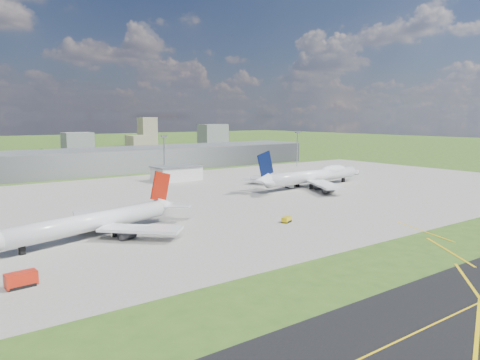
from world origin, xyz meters
TOP-DOWN VIEW (x-y plane):
  - ground at (0.00, 150.00)m, footprint 1400.00×1400.00m
  - apron at (10.00, 40.00)m, footprint 360.00×190.00m
  - terminal at (0.00, 165.00)m, footprint 300.00×42.00m
  - ops_building at (10.00, 100.00)m, footprint 26.00×16.00m
  - mast_center at (10.00, 115.00)m, footprint 3.50×2.00m
  - mast_east at (120.00, 115.00)m, footprint 3.50×2.00m
  - airliner_red_twin at (-72.16, 1.31)m, footprint 65.87×50.33m
  - airliner_blue_quad at (55.70, 35.53)m, footprint 79.47×62.21m
  - crash_tender at (-101.06, -31.17)m, footprint 6.72×3.39m
  - tug_yellow at (-12.06, -18.85)m, footprint 4.56×3.61m
  - van_white_near at (42.83, 39.41)m, footprint 3.59×5.84m
  - van_white_far at (117.14, 56.66)m, footprint 5.58×4.96m
  - bldg_c at (20.00, 310.00)m, footprint 26.00×20.00m
  - bldg_ce at (100.00, 350.00)m, footprint 22.00×24.00m
  - bldg_e at (180.00, 320.00)m, footprint 30.00×22.00m
  - bldg_tall_e at (140.00, 410.00)m, footprint 20.00×18.00m
  - tree_c at (-20.00, 280.00)m, footprint 8.10×8.10m
  - tree_e at (70.00, 275.00)m, footprint 7.65×7.65m
  - tree_far_e at (160.00, 285.00)m, footprint 6.30×6.30m

SIDE VIEW (x-z plane):
  - ground at x=0.00m, z-range 0.00..0.00m
  - apron at x=10.00m, z-range 0.00..0.08m
  - tug_yellow at x=-12.06m, z-range 0.03..1.98m
  - van_white_far at x=117.14m, z-range 0.01..2.65m
  - van_white_near at x=42.83m, z-range 0.01..2.75m
  - crash_tender at x=-101.06m, z-range 0.00..3.39m
  - ops_building at x=10.00m, z-range 0.00..8.00m
  - tree_far_e at x=160.00m, z-range 0.68..8.38m
  - airliner_red_twin at x=-72.16m, z-range -4.30..14.09m
  - tree_e at x=70.00m, z-range 0.84..10.19m
  - airliner_blue_quad at x=55.70m, z-range -4.61..16.14m
  - tree_c at x=-20.00m, z-range 0.89..10.79m
  - terminal at x=0.00m, z-range 0.00..15.00m
  - bldg_ce at x=100.00m, z-range 0.00..16.00m
  - bldg_c at x=20.00m, z-range 0.00..22.00m
  - bldg_e at x=180.00m, z-range 0.00..28.00m
  - mast_center at x=10.00m, z-range 4.76..30.66m
  - mast_east at x=120.00m, z-range 4.76..30.66m
  - bldg_tall_e at x=140.00m, z-range 0.00..36.00m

